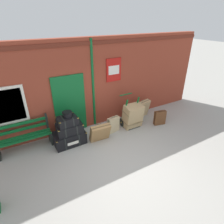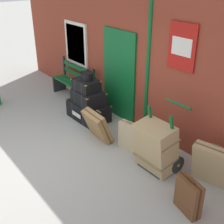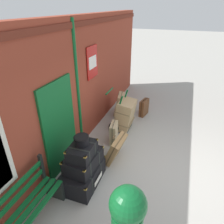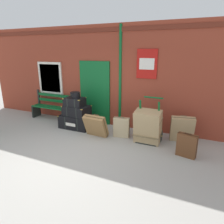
{
  "view_description": "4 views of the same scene",
  "coord_description": "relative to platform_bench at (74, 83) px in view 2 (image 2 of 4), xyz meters",
  "views": [
    {
      "loc": [
        -2.19,
        -3.33,
        3.77
      ],
      "look_at": [
        0.8,
        1.9,
        0.67
      ],
      "focal_mm": 29.78,
      "sensor_mm": 36.0,
      "label": 1
    },
    {
      "loc": [
        4.48,
        -1.72,
        3.29
      ],
      "look_at": [
        0.16,
        1.65,
        0.61
      ],
      "focal_mm": 47.18,
      "sensor_mm": 36.0,
      "label": 2
    },
    {
      "loc": [
        -3.68,
        0.08,
        3.4
      ],
      "look_at": [
        1.18,
        1.87,
        0.66
      ],
      "focal_mm": 32.77,
      "sensor_mm": 36.0,
      "label": 3
    },
    {
      "loc": [
        2.72,
        -3.45,
        2.41
      ],
      "look_at": [
        0.41,
        1.67,
        0.71
      ],
      "focal_mm": 32.48,
      "sensor_mm": 36.0,
      "label": 4
    }
  ],
  "objects": [
    {
      "name": "large_brown_trunk",
      "position": [
        3.7,
        -0.58,
        0.02
      ],
      "size": [
        0.7,
        0.56,
        0.93
      ],
      "color": "tan",
      "rests_on": "ground"
    },
    {
      "name": "ground_plane",
      "position": [
        2.2,
        -2.16,
        -0.44
      ],
      "size": [
        60.0,
        60.0,
        0.0
      ],
      "primitive_type": "plane",
      "color": "#A3A099"
    },
    {
      "name": "suitcase_slate",
      "position": [
        4.74,
        -0.95,
        -0.16
      ],
      "size": [
        0.47,
        0.26,
        0.6
      ],
      "color": "brown",
      "rests_on": "ground"
    },
    {
      "name": "porters_trolley",
      "position": [
        3.7,
        -0.41,
        -0.18
      ],
      "size": [
        0.71,
        0.68,
        1.18
      ],
      "color": "black",
      "rests_on": "ground"
    },
    {
      "name": "suitcase_brown",
      "position": [
        2.23,
        -0.8,
        -0.12
      ],
      "size": [
        0.69,
        0.45,
        0.66
      ],
      "color": "olive",
      "rests_on": "ground"
    },
    {
      "name": "round_hatbox",
      "position": [
        1.32,
        -0.43,
        0.66
      ],
      "size": [
        0.31,
        0.29,
        0.18
      ],
      "color": "black",
      "rests_on": "steamer_trunk_top"
    },
    {
      "name": "suitcase_beige",
      "position": [
        4.54,
        -0.12,
        -0.08
      ],
      "size": [
        0.67,
        0.46,
        0.74
      ],
      "color": "tan",
      "rests_on": "ground"
    },
    {
      "name": "steamer_trunk_top",
      "position": [
        1.28,
        -0.43,
        0.43
      ],
      "size": [
        0.63,
        0.47,
        0.27
      ],
      "color": "black",
      "rests_on": "steamer_trunk_middle"
    },
    {
      "name": "steamer_trunk_middle",
      "position": [
        1.33,
        -0.42,
        0.14
      ],
      "size": [
        0.84,
        0.6,
        0.33
      ],
      "color": "black",
      "rests_on": "steamer_trunk_base"
    },
    {
      "name": "steamer_trunk_base",
      "position": [
        1.29,
        -0.4,
        -0.23
      ],
      "size": [
        1.02,
        0.69,
        0.43
      ],
      "color": "black",
      "rests_on": "ground"
    },
    {
      "name": "platform_bench",
      "position": [
        0.0,
        0.0,
        0.0
      ],
      "size": [
        1.6,
        0.43,
        1.01
      ],
      "color": "#0F5B28",
      "rests_on": "ground"
    },
    {
      "name": "suitcase_umber",
      "position": [
        2.91,
        -0.51,
        -0.16
      ],
      "size": [
        0.48,
        0.23,
        0.61
      ],
      "color": "tan",
      "rests_on": "ground"
    },
    {
      "name": "brick_facade",
      "position": [
        2.17,
        0.44,
        1.15
      ],
      "size": [
        10.4,
        0.35,
        3.2
      ],
      "color": "brown",
      "rests_on": "ground"
    }
  ]
}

